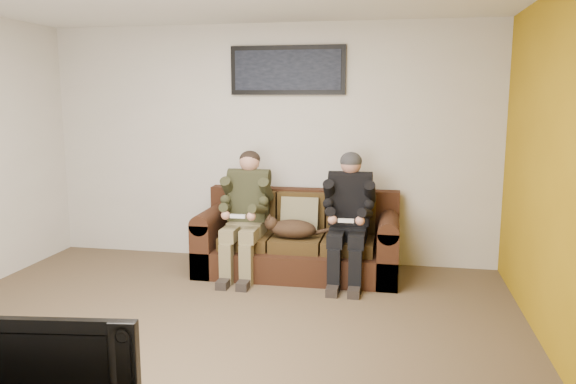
% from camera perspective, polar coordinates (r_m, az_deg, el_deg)
% --- Properties ---
extents(floor, '(5.00, 5.00, 0.00)m').
position_cam_1_polar(floor, '(4.44, -8.57, -14.61)').
color(floor, brown).
rests_on(floor, ground).
extents(wall_back, '(5.00, 0.00, 5.00)m').
position_cam_1_polar(wall_back, '(6.23, -1.98, 4.87)').
color(wall_back, beige).
rests_on(wall_back, ground).
extents(wall_right, '(0.00, 4.50, 4.50)m').
position_cam_1_polar(wall_right, '(4.00, 27.00, 1.21)').
color(wall_right, beige).
rests_on(wall_right, ground).
extents(accent_wall_right, '(0.00, 4.50, 4.50)m').
position_cam_1_polar(accent_wall_right, '(4.00, 26.86, 1.22)').
color(accent_wall_right, '#AD8311').
rests_on(accent_wall_right, ground).
extents(sofa, '(2.05, 0.89, 0.84)m').
position_cam_1_polar(sofa, '(5.90, 1.15, -5.08)').
color(sofa, '#351B10').
rests_on(sofa, ground).
extents(throw_pillow, '(0.39, 0.19, 0.39)m').
position_cam_1_polar(throw_pillow, '(5.88, 1.22, -2.35)').
color(throw_pillow, '#7F7753').
rests_on(throw_pillow, sofa).
extents(throw_blanket, '(0.42, 0.20, 0.07)m').
position_cam_1_polar(throw_blanket, '(6.17, -4.11, 0.49)').
color(throw_blanket, tan).
rests_on(throw_blanket, sofa).
extents(person_left, '(0.51, 0.87, 1.27)m').
position_cam_1_polar(person_left, '(5.77, -4.30, -1.51)').
color(person_left, olive).
rests_on(person_left, sofa).
extents(person_right, '(0.51, 0.86, 1.27)m').
position_cam_1_polar(person_right, '(5.59, 6.19, -1.86)').
color(person_right, black).
rests_on(person_right, sofa).
extents(cat, '(0.66, 0.26, 0.24)m').
position_cam_1_polar(cat, '(5.65, 0.32, -3.72)').
color(cat, '#462E1B').
rests_on(cat, sofa).
extents(framed_poster, '(1.25, 0.05, 0.52)m').
position_cam_1_polar(framed_poster, '(6.14, -0.04, 12.28)').
color(framed_poster, black).
rests_on(framed_poster, wall_back).
extents(television, '(0.96, 0.25, 0.55)m').
position_cam_1_polar(television, '(2.57, -24.68, -16.46)').
color(television, black).
rests_on(television, tv_stand).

